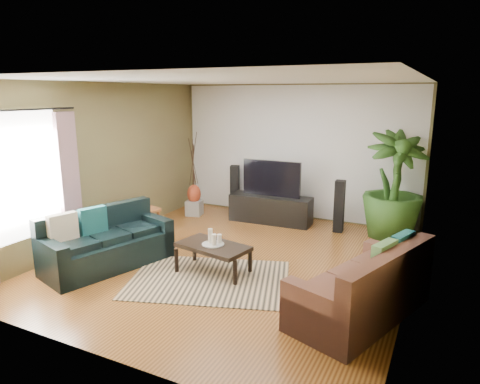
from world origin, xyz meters
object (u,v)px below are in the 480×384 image
Objects in this scene: speaker_left at (235,189)px; potted_plant at (394,185)px; vase at (194,194)px; pedestal at (194,208)px; sofa_right at (361,281)px; television at (271,178)px; sofa_left at (108,239)px; tv_stand at (271,209)px; coffee_table at (213,258)px; speaker_right at (339,206)px; side_table at (144,221)px.

potted_plant is (3.25, -0.25, 0.44)m from speaker_left.
pedestal is at bearing 90.00° from vase.
potted_plant is (-0.06, 3.05, 0.52)m from sofa_right.
television is 0.63× the size of potted_plant.
sofa_right is 0.99× the size of potted_plant.
sofa_left and sofa_right have the same top height.
tv_stand is at bearing -40.12° from speaker_left.
coffee_table is 2.56× the size of vase.
speaker_left is 1.05× the size of speaker_right.
speaker_right is at bearing -173.35° from potted_plant.
vase is at bearing -174.88° from potted_plant.
potted_plant is at bearing 2.51° from television.
potted_plant reaches higher than television.
vase is (-1.64, -0.23, 0.19)m from tv_stand.
sofa_left reaches higher than side_table.
potted_plant is at bearing -159.54° from sofa_right.
potted_plant is (3.57, 3.25, 0.52)m from sofa_left.
pedestal is (-1.83, 2.40, -0.05)m from coffee_table.
television is 2.26m from potted_plant.
potted_plant is at bearing -30.84° from sofa_left.
sofa_right is 1.16× the size of tv_stand.
potted_plant is at bearing 2.46° from speaker_right.
television is (1.31, 3.15, 0.47)m from sofa_left.
coffee_table is at bearing -126.97° from potted_plant.
coffee_table is 2.16× the size of side_table.
vase is (-3.90, -0.35, -0.49)m from potted_plant.
potted_plant is 4.00× the size of side_table.
coffee_table is at bearing -85.84° from television.
pedestal is at bearing -156.84° from speaker_left.
television reaches higher than sofa_left.
vase is at bearing 83.29° from side_table.
sofa_right reaches higher than pedestal.
speaker_right is (2.67, 3.14, 0.06)m from sofa_left.
sofa_left is at bearing -137.73° from potted_plant.
vase is at bearing -171.32° from television.
side_table is at bearing -87.69° from sofa_right.
speaker_left is at bearing 122.14° from coffee_table.
sofa_right is 1.85× the size of speaker_left.
tv_stand is at bearing -90.00° from television.
speaker_left is (-1.18, 3.00, 0.30)m from coffee_table.
coffee_table is 3.52m from potted_plant.
speaker_right is at bearing 76.92° from coffee_table.
potted_plant is 3.95m from vase.
sofa_right is at bearing -70.00° from sofa_left.
vase is (-0.65, -0.60, -0.05)m from speaker_left.
sofa_right is at bearing -76.01° from speaker_right.
coffee_table is 1.06× the size of speaker_right.
potted_plant reaches higher than pedestal.
potted_plant reaches higher than sofa_right.
potted_plant is at bearing 0.36° from tv_stand.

